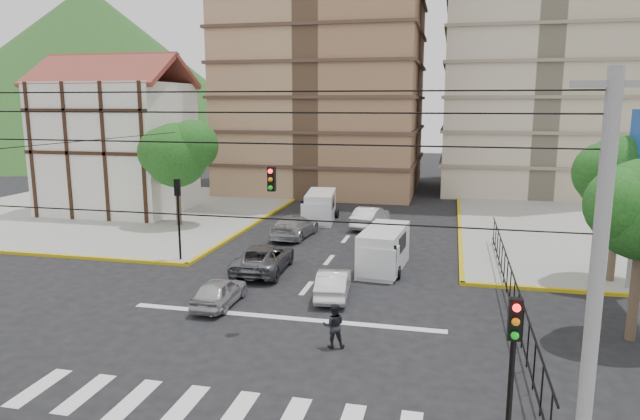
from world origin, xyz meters
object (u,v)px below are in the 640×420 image
(van_right_lane, at_px, (383,251))
(pedestrian_crosswalk, at_px, (334,326))
(traffic_light_se, at_px, (512,363))
(car_white_front_right, at_px, (333,283))
(car_silver_front_left, at_px, (219,292))
(van_left_lane, at_px, (320,208))
(traffic_light_nw, at_px, (178,206))

(van_right_lane, distance_m, pedestrian_crosswalk, 9.77)
(traffic_light_se, relative_size, pedestrian_crosswalk, 2.71)
(traffic_light_se, xyz_separation_m, car_white_front_right, (-6.34, 11.93, -2.48))
(van_right_lane, height_order, car_white_front_right, van_right_lane)
(car_silver_front_left, bearing_deg, car_white_front_right, -154.08)
(van_left_lane, distance_m, car_silver_front_left, 17.83)
(traffic_light_se, xyz_separation_m, van_left_lane, (-10.60, 27.58, -2.06))
(traffic_light_nw, bearing_deg, car_silver_front_left, -50.87)
(traffic_light_nw, distance_m, van_left_lane, 13.14)
(van_left_lane, xyz_separation_m, car_white_front_right, (4.27, -15.65, -0.42))
(car_silver_front_left, bearing_deg, van_left_lane, -90.61)
(traffic_light_se, relative_size, car_silver_front_left, 1.23)
(traffic_light_nw, relative_size, van_left_lane, 0.87)
(traffic_light_nw, xyz_separation_m, van_left_lane, (5.00, 11.98, -2.06))
(traffic_light_se, height_order, van_right_lane, traffic_light_se)
(traffic_light_nw, bearing_deg, car_white_front_right, -21.59)
(van_right_lane, distance_m, car_white_front_right, 4.83)
(van_right_lane, distance_m, van_left_lane, 12.61)
(van_right_lane, bearing_deg, car_silver_front_left, -127.74)
(traffic_light_nw, relative_size, car_silver_front_left, 1.23)
(traffic_light_nw, distance_m, car_silver_front_left, 7.93)
(traffic_light_se, xyz_separation_m, pedestrian_crosswalk, (-5.24, 6.71, -2.30))
(traffic_light_nw, height_order, car_silver_front_left, traffic_light_nw)
(car_white_front_right, bearing_deg, traffic_light_nw, -27.93)
(van_left_lane, height_order, car_white_front_right, van_left_lane)
(pedestrian_crosswalk, bearing_deg, car_silver_front_left, -42.17)
(car_silver_front_left, distance_m, car_white_front_right, 5.01)
(van_right_lane, xyz_separation_m, car_white_front_right, (-1.67, -4.52, -0.42))
(traffic_light_se, bearing_deg, van_left_lane, 111.03)
(traffic_light_se, relative_size, car_white_front_right, 1.14)
(traffic_light_se, height_order, car_white_front_right, traffic_light_se)
(van_right_lane, relative_size, car_silver_front_left, 1.38)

